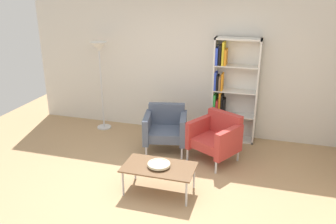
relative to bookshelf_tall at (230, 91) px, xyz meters
name	(u,v)px	position (x,y,z in m)	size (l,w,h in m)	color
ground_plane	(148,195)	(-0.81, -2.25, -0.94)	(8.32, 8.32, 0.00)	tan
plaster_back_panel	(190,58)	(-0.81, 0.21, 0.51)	(6.40, 0.12, 2.90)	silver
bookshelf_tall	(230,91)	(0.00, 0.00, 0.00)	(0.80, 0.30, 1.90)	silver
coffee_table_low	(159,169)	(-0.69, -2.10, -0.57)	(1.00, 0.56, 0.40)	brown
decorative_bowl	(159,164)	(-0.69, -2.10, -0.50)	(0.32, 0.32, 0.05)	beige
armchair_near_window	(166,127)	(-0.99, -0.78, -0.52)	(0.83, 0.79, 0.78)	#4C566B
armchair_by_bookshelf	(216,137)	(-0.09, -0.91, -0.52)	(0.93, 0.91, 0.78)	#B73833
floor_lamp_torchiere	(100,57)	(-2.48, -0.19, 0.51)	(0.32, 0.32, 1.74)	silver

